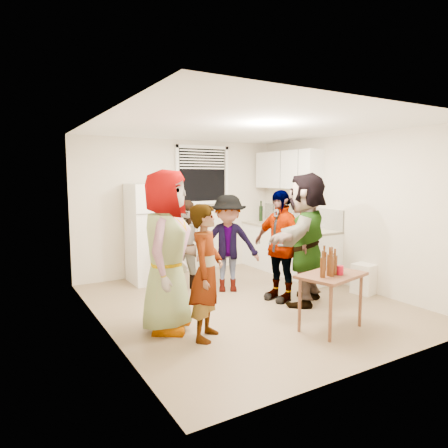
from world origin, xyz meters
TOP-DOWN VIEW (x-y plane):
  - room at (0.00, 0.00)m, footprint 4.00×4.50m
  - window at (0.45, 2.21)m, footprint 1.12×0.10m
  - refrigerator at (-0.75, 1.88)m, footprint 0.70×0.70m
  - counter_lower at (1.70, 1.15)m, footprint 0.60×2.20m
  - countertop at (1.70, 1.15)m, footprint 0.64×2.22m
  - backsplash at (1.99, 1.15)m, footprint 0.03×2.20m
  - upper_cabinets at (1.83, 1.35)m, footprint 0.34×1.60m
  - kettle at (1.65, 1.51)m, footprint 0.30×0.26m
  - paper_towel at (1.68, 1.08)m, footprint 0.11×0.11m
  - wine_bottle at (1.75, 2.09)m, footprint 0.08×0.08m
  - beer_bottle_counter at (1.60, 0.68)m, footprint 0.06×0.06m
  - blue_cup at (1.44, 0.44)m, footprint 0.08×0.08m
  - picture_frame at (1.92, 1.69)m, footprint 0.02×0.20m
  - trash_bin at (1.88, -0.52)m, footprint 0.37×0.37m
  - serving_table at (0.33, -1.32)m, footprint 0.90×0.70m
  - beer_bottle_table at (0.24, -1.38)m, footprint 0.07×0.07m
  - red_cup at (0.39, -1.40)m, footprint 0.08×0.08m
  - guest_grey at (-1.36, -0.34)m, footprint 2.08×1.89m
  - guest_stripe at (-1.07, -0.81)m, footprint 1.49×1.45m
  - guest_back_left at (-0.46, 0.96)m, footprint 1.27×1.62m
  - guest_back_right at (0.11, 0.69)m, footprint 1.60×1.82m
  - guest_black at (0.53, -0.10)m, footprint 1.79×1.26m
  - guest_orange at (0.76, -0.39)m, footprint 2.50×2.53m

SIDE VIEW (x-z plane):
  - room at x=0.00m, z-range -1.25..1.25m
  - serving_table at x=0.33m, z-range -0.34..0.34m
  - guest_grey at x=-1.36m, z-range -0.30..0.30m
  - guest_stripe at x=-1.07m, z-range -0.18..0.18m
  - guest_back_left at x=-0.46m, z-range -0.28..0.28m
  - guest_back_right at x=0.11m, z-range -0.29..0.29m
  - guest_black at x=0.53m, z-range -0.20..0.20m
  - guest_orange at x=0.76m, z-range -0.28..0.28m
  - trash_bin at x=1.88m, z-range 0.02..0.48m
  - counter_lower at x=1.70m, z-range 0.00..0.86m
  - beer_bottle_table at x=0.24m, z-range 0.55..0.80m
  - red_cup at x=0.39m, z-range 0.62..0.73m
  - refrigerator at x=-0.75m, z-range 0.00..1.70m
  - countertop at x=1.70m, z-range 0.86..0.90m
  - beer_bottle_counter at x=1.60m, z-range 0.79..1.01m
  - kettle at x=1.65m, z-range 0.79..1.01m
  - paper_towel at x=1.68m, z-range 0.78..1.02m
  - wine_bottle at x=1.75m, z-range 0.74..1.06m
  - blue_cup at x=1.44m, z-range 0.85..0.95m
  - picture_frame at x=1.92m, z-range 0.90..1.06m
  - backsplash at x=1.99m, z-range 0.90..1.26m
  - window at x=0.45m, z-range 1.32..2.38m
  - upper_cabinets at x=1.83m, z-range 1.60..2.30m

